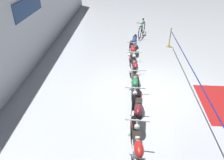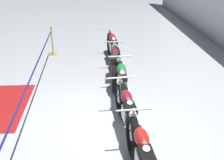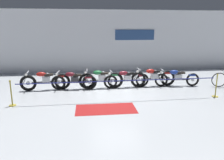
{
  "view_description": "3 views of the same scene",
  "coord_description": "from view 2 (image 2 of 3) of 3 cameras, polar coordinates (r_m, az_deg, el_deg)",
  "views": [
    {
      "loc": [
        -6.95,
        1.06,
        4.57
      ],
      "look_at": [
        -1.0,
        1.38,
        0.97
      ],
      "focal_mm": 35.0,
      "sensor_mm": 36.0,
      "label": 1
    },
    {
      "loc": [
        5.33,
        -0.12,
        3.42
      ],
      "look_at": [
        -0.53,
        0.38,
        0.7
      ],
      "focal_mm": 45.0,
      "sensor_mm": 36.0,
      "label": 2
    },
    {
      "loc": [
        -1.57,
        -10.12,
        3.07
      ],
      "look_at": [
        -0.15,
        0.55,
        0.44
      ],
      "focal_mm": 35.0,
      "sensor_mm": 36.0,
      "label": 3
    }
  ],
  "objects": [
    {
      "name": "motorcycle_maroon_1",
      "position": [
        8.0,
        0.53,
        3.12
      ],
      "size": [
        2.28,
        0.62,
        0.94
      ],
      "color": "black",
      "rests_on": "ground"
    },
    {
      "name": "stanchion_far_left",
      "position": [
        7.39,
        -14.7,
        2.49
      ],
      "size": [
        8.69,
        0.28,
        1.05
      ],
      "color": "gold",
      "rests_on": "ground"
    },
    {
      "name": "motorcycle_green_2",
      "position": [
        6.75,
        2.01,
        -0.98
      ],
      "size": [
        2.27,
        0.62,
        0.99
      ],
      "color": "black",
      "rests_on": "ground"
    },
    {
      "name": "floor_banner",
      "position": [
        7.32,
        -21.5,
        -4.94
      ],
      "size": [
        2.33,
        1.24,
        0.01
      ],
      "primitive_type": "cube",
      "rotation": [
        0.0,
        0.0,
        -0.02
      ],
      "color": "maroon",
      "rests_on": "ground"
    },
    {
      "name": "ground_plane",
      "position": [
        6.34,
        -3.05,
        -7.93
      ],
      "size": [
        120.0,
        120.0,
        0.0
      ],
      "primitive_type": "plane",
      "color": "#B2B7BC"
    },
    {
      "name": "motorcycle_maroon_3",
      "position": [
        5.62,
        3.26,
        -7.01
      ],
      "size": [
        2.4,
        0.62,
        0.93
      ],
      "color": "black",
      "rests_on": "ground"
    },
    {
      "name": "motorcycle_red_0",
      "position": [
        9.3,
        0.23,
        6.36
      ],
      "size": [
        2.43,
        0.62,
        0.98
      ],
      "color": "black",
      "rests_on": "ground"
    }
  ]
}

